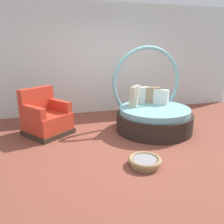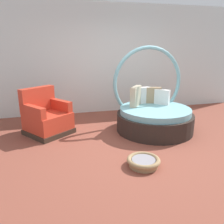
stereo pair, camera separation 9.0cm
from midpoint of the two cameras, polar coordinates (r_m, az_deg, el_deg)
ground_plane at (r=4.27m, az=6.26°, el=-8.42°), size 8.00×8.00×0.02m
back_wall at (r=6.24m, az=-1.50°, el=13.01°), size 8.00×0.12×2.83m
round_daybed at (r=5.02m, az=10.79°, el=-0.32°), size 1.62×1.62×1.77m
red_armchair at (r=4.90m, az=-15.56°, el=-1.41°), size 1.12×1.12×0.94m
pet_basket at (r=3.58m, az=8.60°, el=-12.16°), size 0.51×0.51×0.13m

